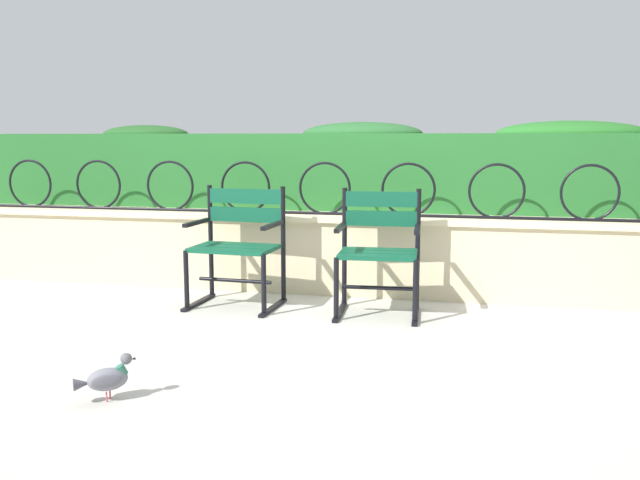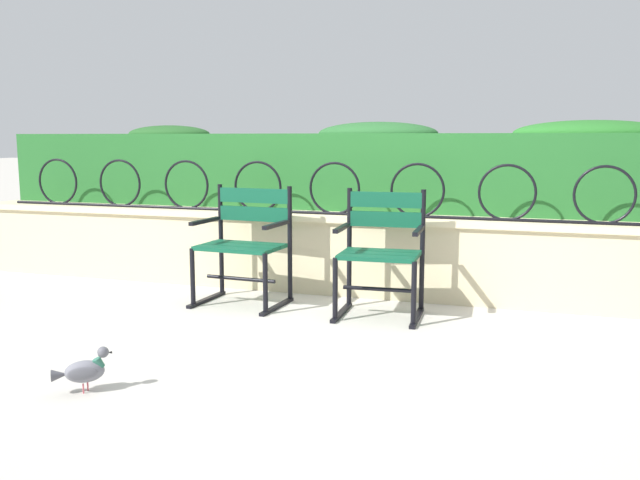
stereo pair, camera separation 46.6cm
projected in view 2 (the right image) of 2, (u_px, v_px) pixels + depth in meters
ground_plane at (315, 322)px, 4.64m from camera, size 60.00×60.00×0.00m
stone_wall at (352, 253)px, 5.48m from camera, size 6.98×0.41×0.64m
iron_arch_fence at (336, 191)px, 5.37m from camera, size 6.45×0.02×0.42m
hedge_row at (372, 167)px, 5.83m from camera, size 6.84×0.65×0.74m
park_chair_left at (245, 241)px, 5.13m from camera, size 0.66×0.55×0.88m
park_chair_right at (381, 249)px, 4.78m from camera, size 0.60×0.55×0.88m
pigeon_near_chairs at (84, 370)px, 3.35m from camera, size 0.25×0.21×0.22m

